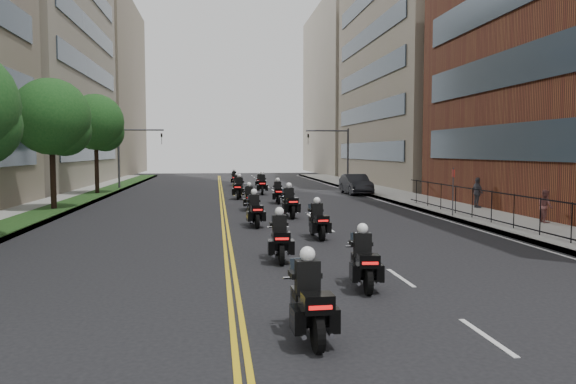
% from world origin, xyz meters
% --- Properties ---
extents(ground, '(160.00, 160.00, 0.00)m').
position_xyz_m(ground, '(0.00, 0.00, 0.00)').
color(ground, black).
rests_on(ground, ground).
extents(sidewalk_right, '(4.00, 90.00, 0.15)m').
position_xyz_m(sidewalk_right, '(12.00, 25.00, 0.07)').
color(sidewalk_right, gray).
rests_on(sidewalk_right, ground).
extents(sidewalk_left, '(4.00, 90.00, 0.15)m').
position_xyz_m(sidewalk_left, '(-12.00, 25.00, 0.07)').
color(sidewalk_left, gray).
rests_on(sidewalk_left, ground).
extents(grass_strip, '(2.00, 90.00, 0.04)m').
position_xyz_m(grass_strip, '(-11.20, 25.00, 0.17)').
color(grass_strip, '#143814').
rests_on(grass_strip, sidewalk_left).
extents(building_right_tan, '(15.11, 28.00, 30.00)m').
position_xyz_m(building_right_tan, '(21.48, 48.00, 15.00)').
color(building_right_tan, gray).
rests_on(building_right_tan, ground).
extents(building_right_far, '(15.00, 28.00, 26.00)m').
position_xyz_m(building_right_far, '(21.50, 78.00, 13.00)').
color(building_right_far, gray).
rests_on(building_right_far, ground).
extents(building_left_mid, '(16.11, 28.00, 34.00)m').
position_xyz_m(building_left_mid, '(-21.98, 48.00, 17.00)').
color(building_left_mid, gray).
rests_on(building_left_mid, ground).
extents(building_left_far, '(16.00, 28.00, 26.00)m').
position_xyz_m(building_left_far, '(-22.00, 78.00, 13.00)').
color(building_left_far, gray).
rests_on(building_left_far, ground).
extents(iron_fence, '(0.05, 28.00, 1.50)m').
position_xyz_m(iron_fence, '(11.00, 12.00, 0.90)').
color(iron_fence, black).
rests_on(iron_fence, sidewalk_right).
extents(street_trees, '(4.40, 38.40, 7.98)m').
position_xyz_m(street_trees, '(-11.05, 18.61, 5.13)').
color(street_trees, black).
rests_on(street_trees, ground).
extents(traffic_signal_right, '(4.09, 0.20, 5.60)m').
position_xyz_m(traffic_signal_right, '(9.54, 42.00, 3.70)').
color(traffic_signal_right, '#3F3F44').
rests_on(traffic_signal_right, ground).
extents(traffic_signal_left, '(4.09, 0.20, 5.60)m').
position_xyz_m(traffic_signal_left, '(-9.54, 42.00, 3.70)').
color(traffic_signal_left, '#3F3F44').
rests_on(traffic_signal_left, ground).
extents(motorcycle_0, '(0.55, 2.34, 1.73)m').
position_xyz_m(motorcycle_0, '(-0.15, 0.32, 0.68)').
color(motorcycle_0, black).
rests_on(motorcycle_0, ground).
extents(motorcycle_1, '(0.60, 2.25, 1.66)m').
position_xyz_m(motorcycle_1, '(1.87, 4.00, 0.66)').
color(motorcycle_1, black).
rests_on(motorcycle_1, ground).
extents(motorcycle_2, '(0.55, 2.33, 1.72)m').
position_xyz_m(motorcycle_2, '(0.15, 7.85, 0.68)').
color(motorcycle_2, black).
rests_on(motorcycle_2, ground).
extents(motorcycle_3, '(0.55, 2.25, 1.66)m').
position_xyz_m(motorcycle_3, '(2.18, 12.21, 0.66)').
color(motorcycle_3, black).
rests_on(motorcycle_3, ground).
extents(motorcycle_4, '(0.63, 2.37, 1.75)m').
position_xyz_m(motorcycle_4, '(-0.09, 16.13, 0.69)').
color(motorcycle_4, black).
rests_on(motorcycle_4, ground).
extents(motorcycle_5, '(0.64, 2.50, 1.85)m').
position_xyz_m(motorcycle_5, '(1.98, 19.41, 0.73)').
color(motorcycle_5, black).
rests_on(motorcycle_5, ground).
extents(motorcycle_6, '(0.52, 2.25, 1.66)m').
position_xyz_m(motorcycle_6, '(0.08, 23.32, 0.66)').
color(motorcycle_6, black).
rests_on(motorcycle_6, ground).
extents(motorcycle_7, '(0.55, 2.33, 1.72)m').
position_xyz_m(motorcycle_7, '(2.25, 27.45, 0.68)').
color(motorcycle_7, black).
rests_on(motorcycle_7, ground).
extents(motorcycle_8, '(0.77, 2.52, 1.87)m').
position_xyz_m(motorcycle_8, '(-0.19, 31.27, 0.74)').
color(motorcycle_8, black).
rests_on(motorcycle_8, ground).
extents(motorcycle_9, '(0.64, 2.55, 1.88)m').
position_xyz_m(motorcycle_9, '(1.85, 35.43, 0.74)').
color(motorcycle_9, black).
rests_on(motorcycle_9, ground).
extents(motorcycle_10, '(0.50, 2.14, 1.58)m').
position_xyz_m(motorcycle_10, '(-0.05, 39.68, 0.62)').
color(motorcycle_10, black).
rests_on(motorcycle_10, ground).
extents(motorcycle_11, '(0.61, 2.07, 1.53)m').
position_xyz_m(motorcycle_11, '(2.21, 43.18, 0.60)').
color(motorcycle_11, black).
rests_on(motorcycle_11, ground).
extents(motorcycle_12, '(0.53, 2.28, 1.68)m').
position_xyz_m(motorcycle_12, '(-0.02, 47.59, 0.66)').
color(motorcycle_12, black).
rests_on(motorcycle_12, ground).
extents(parked_sedan, '(1.78, 4.97, 1.63)m').
position_xyz_m(parked_sedan, '(9.40, 34.54, 0.81)').
color(parked_sedan, black).
rests_on(parked_sedan, ground).
extents(pedestrian_b, '(0.67, 0.81, 1.55)m').
position_xyz_m(pedestrian_b, '(13.50, 14.66, 0.92)').
color(pedestrian_b, brown).
rests_on(pedestrian_b, sidewalk_right).
extents(pedestrian_c, '(0.52, 1.08, 1.80)m').
position_xyz_m(pedestrian_c, '(13.50, 21.59, 1.05)').
color(pedestrian_c, '#48474F').
rests_on(pedestrian_c, sidewalk_right).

